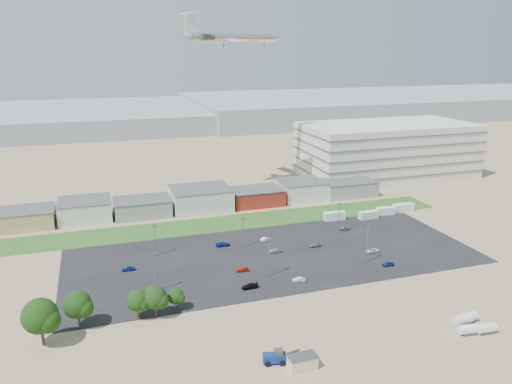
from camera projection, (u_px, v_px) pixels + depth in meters
name	position (u px, v px, depth m)	size (l,w,h in m)	color
ground	(282.00, 287.00, 128.29)	(700.00, 700.00, 0.00)	#8F7D5B
parking_lot	(274.00, 255.00, 148.04)	(120.00, 50.00, 0.01)	black
grass_strip	(229.00, 223.00, 175.73)	(160.00, 16.00, 0.02)	#2B5520
hills_backdrop	(193.00, 115.00, 426.51)	(700.00, 200.00, 9.00)	gray
building_row	(172.00, 201.00, 186.85)	(170.00, 20.00, 8.00)	silver
parking_garage	(386.00, 150.00, 238.60)	(80.00, 40.00, 25.00)	silver
portable_shed	(302.00, 362.00, 95.24)	(5.67, 2.94, 2.86)	beige
telehandler	(275.00, 356.00, 96.87)	(7.29, 2.43, 3.04)	navy
storage_tank_nw	(463.00, 319.00, 110.76)	(4.05, 2.02, 2.43)	silver
storage_tank_ne	(468.00, 317.00, 111.58)	(4.23, 2.12, 2.54)	silver
storage_tank_sw	(469.00, 329.00, 106.84)	(4.09, 2.04, 2.45)	silver
storage_tank_se	(486.00, 328.00, 107.27)	(4.20, 2.10, 2.52)	silver
box_trailer_a	(334.00, 216.00, 178.29)	(7.80, 2.44, 2.92)	silver
box_trailer_b	(368.00, 215.00, 179.67)	(7.32, 2.29, 2.75)	silver
box_trailer_c	(385.00, 211.00, 184.10)	(7.26, 2.27, 2.72)	silver
box_trailer_d	(403.00, 208.00, 187.21)	(8.11, 2.53, 3.04)	silver
tree_far_left	(40.00, 320.00, 101.55)	(7.91, 7.91, 11.86)	black
tree_left	(78.00, 307.00, 108.40)	(6.54, 6.54, 9.81)	black
tree_mid	(138.00, 303.00, 112.19)	(5.43, 5.43, 8.14)	black
tree_right	(155.00, 300.00, 112.77)	(5.82, 5.82, 8.73)	black
tree_near	(176.00, 298.00, 116.44)	(4.10, 4.10, 6.16)	black
lightpole_front_l	(157.00, 272.00, 125.05)	(1.19, 0.49, 10.09)	slate
lightpole_front_m	(269.00, 258.00, 133.10)	(1.25, 0.52, 10.61)	slate
lightpole_front_r	(367.00, 244.00, 141.79)	(1.29, 0.54, 10.97)	slate
lightpole_back_l	(155.00, 240.00, 146.63)	(1.12, 0.47, 9.51)	slate
lightpole_back_m	(243.00, 232.00, 153.12)	(1.11, 0.46, 9.45)	slate
lightpole_back_r	(339.00, 219.00, 163.72)	(1.24, 0.52, 10.57)	slate
airliner	(233.00, 38.00, 200.73)	(47.59, 32.45, 14.06)	silver
parked_car_0	(372.00, 251.00, 149.97)	(1.93, 4.18, 1.16)	silver
parked_car_2	(388.00, 264.00, 140.66)	(1.37, 3.39, 1.16)	navy
parked_car_3	(250.00, 286.00, 127.50)	(1.74, 4.28, 1.24)	black
parked_car_4	(242.00, 270.00, 137.09)	(1.22, 3.50, 1.15)	maroon
parked_car_5	(128.00, 269.00, 137.65)	(1.42, 3.53, 1.20)	navy
parked_car_6	(223.00, 244.00, 154.68)	(1.82, 4.48, 1.30)	navy
parked_car_7	(275.00, 251.00, 149.80)	(1.27, 3.64, 1.20)	#595B5E
parked_car_8	(344.00, 228.00, 168.65)	(1.47, 3.66, 1.25)	#A5A5AA
parked_car_10	(143.00, 304.00, 118.60)	(1.61, 3.97, 1.15)	maroon
parked_car_11	(266.00, 239.00, 158.91)	(1.28, 3.67, 1.21)	silver
parked_car_12	(314.00, 245.00, 154.12)	(1.61, 3.97, 1.15)	#A5A5AA
parked_car_13	(299.00, 279.00, 131.27)	(1.20, 3.45, 1.14)	silver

